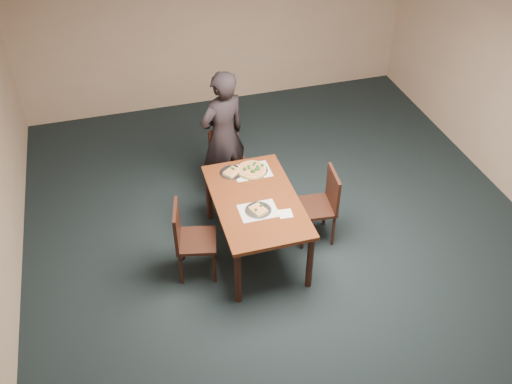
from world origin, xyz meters
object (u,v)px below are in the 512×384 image
object	(u,v)px
pizza_pan	(252,170)
dining_table	(256,206)
chair_right	(322,202)
chair_left	(189,237)
chair_far	(229,158)
slice_plate_near	(258,210)
diner	(223,136)
slice_plate_far	(232,172)

from	to	relation	value
pizza_pan	dining_table	bearing A→B (deg)	-101.11
dining_table	chair_right	world-z (taller)	chair_right
dining_table	chair_left	distance (m)	0.80
chair_far	dining_table	bearing A→B (deg)	-104.87
chair_far	slice_plate_near	distance (m)	1.36
slice_plate_near	dining_table	bearing A→B (deg)	81.07
dining_table	chair_right	xyz separation A→B (m)	(0.79, 0.02, -0.14)
chair_left	diner	size ratio (longest dim) A/B	0.53
dining_table	pizza_pan	size ratio (longest dim) A/B	4.12
chair_far	diner	xyz separation A→B (m)	(-0.06, -0.00, 0.34)
pizza_pan	slice_plate_far	size ratio (longest dim) A/B	1.30
slice_plate_near	diner	bearing A→B (deg)	92.42
chair_far	chair_right	world-z (taller)	same
pizza_pan	slice_plate_far	bearing A→B (deg)	171.34
chair_right	pizza_pan	size ratio (longest dim) A/B	2.50
chair_right	slice_plate_near	bearing A→B (deg)	-70.01
chair_far	chair_left	world-z (taller)	same
chair_right	chair_left	bearing A→B (deg)	-78.80
chair_right	slice_plate_far	size ratio (longest dim) A/B	3.25
pizza_pan	slice_plate_far	xyz separation A→B (m)	(-0.23, 0.04, -0.01)
chair_left	slice_plate_far	distance (m)	0.96
chair_right	pizza_pan	world-z (taller)	chair_right
dining_table	diner	world-z (taller)	diner
dining_table	chair_far	bearing A→B (deg)	91.20
diner	slice_plate_far	world-z (taller)	diner
slice_plate_far	dining_table	bearing A→B (deg)	-75.88
diner	pizza_pan	xyz separation A→B (m)	(0.18, -0.65, -0.08)
chair_right	chair_far	bearing A→B (deg)	-138.34
chair_far	pizza_pan	world-z (taller)	chair_far
dining_table	slice_plate_near	xyz separation A→B (m)	(-0.03, -0.19, 0.11)
diner	slice_plate_near	bearing A→B (deg)	70.72
chair_left	slice_plate_near	xyz separation A→B (m)	(0.75, -0.06, 0.25)
chair_left	slice_plate_far	size ratio (longest dim) A/B	3.25
chair_left	chair_right	bearing A→B (deg)	-72.16
dining_table	pizza_pan	distance (m)	0.52
chair_left	chair_far	bearing A→B (deg)	-18.01
chair_right	slice_plate_near	distance (m)	0.88
chair_left	slice_plate_far	xyz separation A→B (m)	(0.65, 0.66, 0.25)
chair_far	chair_left	xyz separation A→B (m)	(-0.76, -1.28, 0.00)
dining_table	slice_plate_far	xyz separation A→B (m)	(-0.13, 0.53, 0.10)
chair_far	slice_plate_near	world-z (taller)	chair_far
chair_right	slice_plate_near	xyz separation A→B (m)	(-0.82, -0.21, 0.25)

